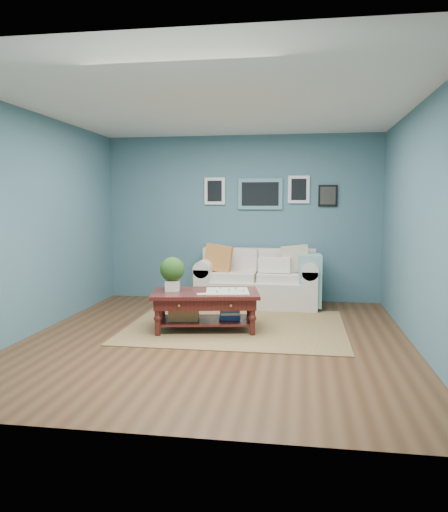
# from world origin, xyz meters

# --- Properties ---
(room_shell) EXTENTS (5.00, 5.02, 2.70)m
(room_shell) POSITION_xyz_m (0.01, 0.06, 1.36)
(room_shell) COLOR brown
(room_shell) RESTS_ON ground
(area_rug) EXTENTS (2.78, 2.22, 0.01)m
(area_rug) POSITION_xyz_m (0.15, 0.61, 0.01)
(area_rug) COLOR brown
(area_rug) RESTS_ON ground
(loveseat) EXTENTS (1.91, 0.87, 0.98)m
(loveseat) POSITION_xyz_m (0.39, 2.03, 0.40)
(loveseat) COLOR silver
(loveseat) RESTS_ON ground
(coffee_table) EXTENTS (1.43, 0.99, 0.92)m
(coffee_table) POSITION_xyz_m (-0.28, 0.39, 0.41)
(coffee_table) COLOR #380D0A
(coffee_table) RESTS_ON ground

